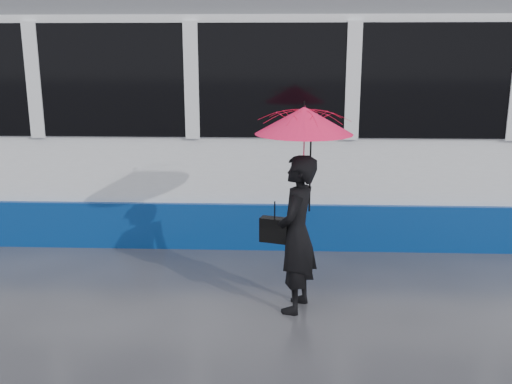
{
  "coord_description": "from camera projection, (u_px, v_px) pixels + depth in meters",
  "views": [
    {
      "loc": [
        0.87,
        -5.91,
        2.56
      ],
      "look_at": [
        0.62,
        -0.01,
        1.1
      ],
      "focal_mm": 40.0,
      "sensor_mm": 36.0,
      "label": 1
    }
  ],
  "objects": [
    {
      "name": "ground",
      "position": [
        201.0,
        287.0,
        6.38
      ],
      "size": [
        90.0,
        90.0,
        0.0
      ],
      "primitive_type": "plane",
      "color": "#2B2B30",
      "rests_on": "ground"
    },
    {
      "name": "rails",
      "position": [
        223.0,
        221.0,
        8.8
      ],
      "size": [
        34.0,
        1.51,
        0.02
      ],
      "color": "#3F3D38",
      "rests_on": "ground"
    },
    {
      "name": "tram",
      "position": [
        105.0,
        115.0,
        8.48
      ],
      "size": [
        26.0,
        2.56,
        3.35
      ],
      "color": "white",
      "rests_on": "ground"
    },
    {
      "name": "woman",
      "position": [
        297.0,
        234.0,
        5.65
      ],
      "size": [
        0.54,
        0.67,
        1.59
      ],
      "primitive_type": "imported",
      "rotation": [
        0.0,
        0.0,
        -1.87
      ],
      "color": "black",
      "rests_on": "ground"
    },
    {
      "name": "umbrella",
      "position": [
        304.0,
        139.0,
        5.42
      ],
      "size": [
        1.17,
        1.17,
        1.07
      ],
      "rotation": [
        0.0,
        0.0,
        -0.3
      ],
      "color": "#EA135E",
      "rests_on": "ground"
    },
    {
      "name": "handbag",
      "position": [
        275.0,
        230.0,
        5.66
      ],
      "size": [
        0.31,
        0.2,
        0.43
      ],
      "rotation": [
        0.0,
        0.0,
        -0.3
      ],
      "color": "black",
      "rests_on": "ground"
    }
  ]
}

